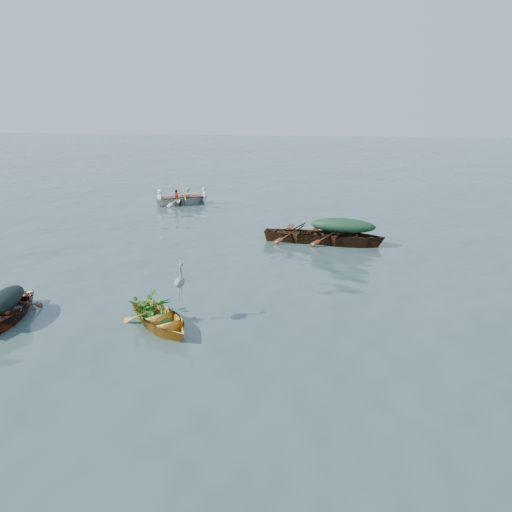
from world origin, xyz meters
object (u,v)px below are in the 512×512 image
(green_tarp_boat, at_px, (342,245))
(heron, at_px, (180,288))
(yellow_dinghy, at_px, (161,327))
(open_wooden_boat, at_px, (303,242))
(rowed_boat, at_px, (183,205))
(dark_covered_boat, at_px, (8,320))

(green_tarp_boat, relative_size, heron, 4.62)
(yellow_dinghy, distance_m, green_tarp_boat, 8.78)
(open_wooden_boat, height_order, rowed_boat, open_wooden_boat)
(open_wooden_boat, relative_size, rowed_boat, 1.08)
(dark_covered_boat, height_order, green_tarp_boat, green_tarp_boat)
(yellow_dinghy, relative_size, green_tarp_boat, 0.66)
(rowed_boat, height_order, heron, heron)
(yellow_dinghy, bearing_deg, green_tarp_boat, 17.50)
(green_tarp_boat, height_order, rowed_boat, green_tarp_boat)
(heron, bearing_deg, rowed_boat, 62.52)
(yellow_dinghy, xyz_separation_m, rowed_boat, (-4.05, 14.07, 0.00))
(yellow_dinghy, relative_size, open_wooden_boat, 0.70)
(yellow_dinghy, height_order, rowed_boat, rowed_boat)
(dark_covered_boat, distance_m, green_tarp_boat, 11.15)
(dark_covered_boat, bearing_deg, open_wooden_boat, 38.04)
(heron, bearing_deg, green_tarp_boat, 18.32)
(yellow_dinghy, distance_m, rowed_boat, 14.64)
(green_tarp_boat, bearing_deg, rowed_boat, 59.00)
(yellow_dinghy, xyz_separation_m, dark_covered_boat, (-3.71, -0.24, 0.00))
(open_wooden_boat, distance_m, rowed_boat, 9.00)
(green_tarp_boat, bearing_deg, heron, 160.53)
(yellow_dinghy, relative_size, dark_covered_boat, 0.90)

